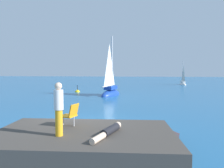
{
  "coord_description": "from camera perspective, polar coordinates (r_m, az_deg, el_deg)",
  "views": [
    {
      "loc": [
        2.7,
        -8.93,
        2.61
      ],
      "look_at": [
        0.18,
        9.36,
        1.38
      ],
      "focal_mm": 32.27,
      "sensor_mm": 36.0,
      "label": 1
    }
  ],
  "objects": [
    {
      "name": "ground_plane",
      "position": [
        9.69,
        -8.82,
        -11.85
      ],
      "size": [
        160.0,
        160.0,
        0.0
      ],
      "primitive_type": "plane",
      "color": "#236093"
    },
    {
      "name": "shore_ledge",
      "position": [
        6.88,
        -7.94,
        -15.67
      ],
      "size": [
        6.05,
        3.74,
        0.64
      ],
      "primitive_type": "cube",
      "rotation": [
        0.0,
        0.0,
        0.08
      ],
      "color": "#423D38",
      "rests_on": "ground"
    },
    {
      "name": "boulder_seaward",
      "position": [
        9.12,
        -16.28,
        -12.95
      ],
      "size": [
        1.03,
        1.17,
        0.76
      ],
      "primitive_type": "cube",
      "rotation": [
        0.15,
        0.01,
        1.62
      ],
      "color": "#3E3F32",
      "rests_on": "ground"
    },
    {
      "name": "boulder_inland",
      "position": [
        8.26,
        12.29,
        -14.67
      ],
      "size": [
        1.75,
        1.68,
        0.95
      ],
      "primitive_type": "cube",
      "rotation": [
        0.08,
        -0.12,
        2.36
      ],
      "color": "#413539",
      "rests_on": "ground"
    },
    {
      "name": "sailboat_near",
      "position": [
        21.21,
        -0.38,
        -2.24
      ],
      "size": [
        2.26,
        3.81,
        6.87
      ],
      "rotation": [
        0.0,
        0.0,
        1.27
      ],
      "color": "#193D99",
      "rests_on": "ground"
    },
    {
      "name": "sailboat_far",
      "position": [
        39.22,
        19.41,
        0.15
      ],
      "size": [
        1.23,
        2.62,
        4.77
      ],
      "rotation": [
        0.0,
        0.0,
        1.73
      ],
      "color": "white",
      "rests_on": "ground"
    },
    {
      "name": "person_sunbather",
      "position": [
        6.33,
        -0.95,
        -13.24
      ],
      "size": [
        0.72,
        1.7,
        0.25
      ],
      "rotation": [
        0.0,
        0.0,
        4.39
      ],
      "color": "black",
      "rests_on": "shore_ledge"
    },
    {
      "name": "person_standing",
      "position": [
        6.28,
        -14.85,
        -6.46
      ],
      "size": [
        0.28,
        0.28,
        1.62
      ],
      "rotation": [
        0.0,
        0.0,
        1.02
      ],
      "color": "gold",
      "rests_on": "shore_ledge"
    },
    {
      "name": "beach_chair",
      "position": [
        7.38,
        -11.69,
        -8.22
      ],
      "size": [
        0.7,
        0.62,
        0.8
      ],
      "rotation": [
        0.0,
        0.0,
        2.87
      ],
      "color": "orange",
      "rests_on": "shore_ledge"
    },
    {
      "name": "marker_buoy",
      "position": [
        24.87,
        -9.77,
        -2.25
      ],
      "size": [
        0.56,
        0.56,
        1.13
      ],
      "color": "yellow",
      "rests_on": "ground"
    }
  ]
}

